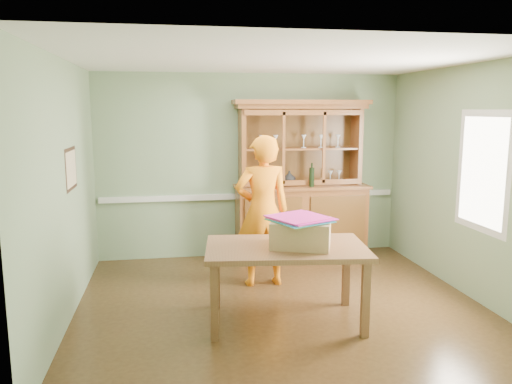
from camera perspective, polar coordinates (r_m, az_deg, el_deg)
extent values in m
plane|color=#4B3218|center=(5.83, 2.65, -12.53)|extent=(4.50, 4.50, 0.00)
plane|color=white|center=(5.44, 2.87, 14.89)|extent=(4.50, 4.50, 0.00)
plane|color=gray|center=(7.42, -0.59, 3.00)|extent=(4.50, 0.00, 4.50)
plane|color=gray|center=(5.45, -21.00, 0.04)|extent=(0.00, 4.00, 4.00)
plane|color=gray|center=(6.35, 23.00, 1.16)|extent=(0.00, 4.00, 4.00)
plane|color=gray|center=(3.58, 9.69, -4.11)|extent=(4.50, 0.00, 4.50)
cube|color=silver|center=(7.46, -0.55, -0.46)|extent=(4.41, 0.05, 0.08)
cube|color=#331F14|center=(5.72, -20.34, 2.50)|extent=(0.03, 0.60, 0.46)
cube|color=beige|center=(5.72, -20.29, 2.50)|extent=(0.01, 0.52, 0.38)
cube|color=silver|center=(6.07, 24.45, 2.14)|extent=(0.03, 0.96, 1.36)
cube|color=white|center=(6.07, 24.40, 2.14)|extent=(0.01, 0.80, 1.20)
cube|color=brown|center=(7.43, 5.12, -3.50)|extent=(1.89, 0.58, 1.05)
cube|color=brown|center=(7.32, 5.20, 0.64)|extent=(1.95, 0.64, 0.04)
cube|color=brown|center=(7.52, 4.71, 5.27)|extent=(1.78, 0.04, 1.10)
cube|color=brown|center=(7.18, -1.61, 5.09)|extent=(0.06, 0.40, 1.10)
cube|color=brown|center=(7.61, 11.36, 5.16)|extent=(0.06, 0.40, 1.10)
cube|color=brown|center=(7.33, 5.13, 9.70)|extent=(1.89, 0.46, 0.06)
cube|color=brown|center=(7.31, 5.18, 10.19)|extent=(1.97, 0.50, 0.06)
cube|color=brown|center=(7.35, 5.06, 4.96)|extent=(1.66, 0.35, 0.03)
imported|color=#B2B2B7|center=(7.36, 3.83, 1.66)|extent=(0.19, 0.19, 0.20)
imported|color=yellow|center=(7.30, 1.43, 1.04)|extent=(0.23, 0.23, 0.06)
cylinder|color=black|center=(7.15, 6.39, 1.95)|extent=(0.07, 0.07, 0.34)
cube|color=brown|center=(5.11, 3.47, -6.45)|extent=(1.72, 1.15, 0.05)
cube|color=brown|center=(4.84, -4.77, -12.49)|extent=(0.08, 0.08, 0.76)
cube|color=brown|center=(5.59, -4.55, -9.43)|extent=(0.08, 0.08, 0.76)
cube|color=brown|center=(5.01, 12.40, -11.91)|extent=(0.08, 0.08, 0.76)
cube|color=brown|center=(5.73, 10.25, -9.06)|extent=(0.08, 0.08, 0.76)
cube|color=#9D7E51|center=(5.07, 5.16, -4.72)|extent=(0.71, 0.64, 0.27)
cube|color=green|center=(5.00, 5.08, -3.27)|extent=(0.68, 0.68, 0.01)
cube|color=#2AA0C8|center=(5.00, 5.08, -3.17)|extent=(0.68, 0.68, 0.01)
cube|color=pink|center=(4.99, 5.08, -3.07)|extent=(0.68, 0.68, 0.01)
cube|color=#DD21AF|center=(4.99, 5.09, -2.97)|extent=(0.68, 0.68, 0.01)
cube|color=#D4208C|center=(4.99, 5.09, -2.87)|extent=(0.68, 0.68, 0.01)
imported|color=orange|center=(6.17, 0.74, -2.20)|extent=(0.70, 0.48, 1.88)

